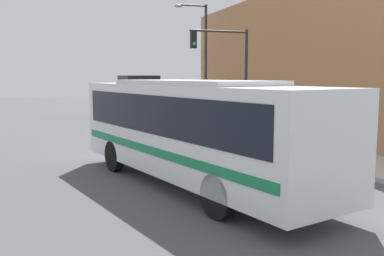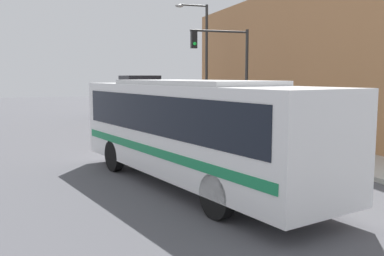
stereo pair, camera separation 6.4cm
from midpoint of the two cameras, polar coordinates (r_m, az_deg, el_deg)
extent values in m
plane|color=#515156|center=(11.39, 7.99, -9.65)|extent=(120.00, 120.00, 0.00)
cube|color=#B7B2A8|center=(31.79, 1.12, 1.23)|extent=(2.74, 70.00, 0.16)
cube|color=#B27A4C|center=(26.83, 15.81, 8.30)|extent=(6.00, 22.73, 8.00)
cube|color=white|center=(12.49, -0.02, -0.05)|extent=(5.01, 10.45, 2.54)
cube|color=black|center=(12.44, -0.02, 2.04)|extent=(4.85, 9.68, 1.08)
cube|color=#197F4C|center=(12.57, -0.02, -2.58)|extent=(4.95, 10.07, 0.24)
cube|color=silver|center=(12.40, -0.02, 6.02)|extent=(3.68, 5.99, 0.16)
cylinder|color=black|center=(15.90, -2.75, -2.89)|extent=(0.53, 1.09, 1.06)
cylinder|color=black|center=(14.89, -10.44, -3.67)|extent=(0.53, 1.09, 1.06)
cylinder|color=black|center=(11.32, 12.80, -7.10)|extent=(0.53, 1.09, 1.06)
cylinder|color=black|center=(9.83, 3.31, -9.08)|extent=(0.53, 1.09, 1.06)
cube|color=black|center=(33.58, -7.27, 4.54)|extent=(2.39, 4.70, 2.83)
cube|color=silver|center=(36.80, -8.29, 4.09)|extent=(2.27, 1.83, 2.01)
cylinder|color=black|center=(36.36, -9.79, 2.44)|extent=(0.25, 0.90, 0.90)
cylinder|color=black|center=(32.60, -8.71, 1.95)|extent=(0.25, 0.90, 0.90)
cylinder|color=#999999|center=(17.33, 16.98, -2.55)|extent=(0.20, 0.20, 0.63)
sphere|color=#999999|center=(17.27, 17.03, -1.32)|extent=(0.19, 0.19, 0.19)
cylinder|color=#999999|center=(17.23, 17.20, -2.50)|extent=(0.09, 0.12, 0.09)
cylinder|color=#2D2D2D|center=(23.33, 7.12, 6.13)|extent=(0.16, 0.16, 5.54)
cylinder|color=#2D2D2D|center=(22.79, 3.51, 12.75)|extent=(3.20, 0.11, 0.11)
cube|color=black|center=(22.25, 0.10, 11.74)|extent=(0.30, 0.24, 0.90)
sphere|color=#19D83F|center=(22.11, 0.22, 11.18)|extent=(0.18, 0.18, 0.18)
cylinder|color=#2D2D2D|center=(22.52, 7.79, 0.41)|extent=(0.06, 0.06, 1.09)
cylinder|color=#4C4C51|center=(22.46, 7.82, 2.06)|extent=(0.14, 0.14, 0.22)
cylinder|color=#2D2D2D|center=(29.25, 1.78, 8.55)|extent=(0.18, 0.18, 7.81)
cylinder|color=#2D2D2D|center=(29.28, -0.03, 16.03)|extent=(1.93, 0.11, 0.11)
ellipsoid|color=gray|center=(28.97, -1.90, 15.96)|extent=(0.56, 0.28, 0.20)
cylinder|color=slate|center=(25.76, 6.65, 0.98)|extent=(0.28, 0.28, 0.85)
cylinder|color=beige|center=(25.69, 6.67, 2.72)|extent=(0.34, 0.34, 0.71)
sphere|color=tan|center=(25.66, 6.69, 3.77)|extent=(0.23, 0.23, 0.23)
camera|label=1|loc=(0.03, -90.12, -0.01)|focal=40.00mm
camera|label=2|loc=(0.03, 89.88, 0.01)|focal=40.00mm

